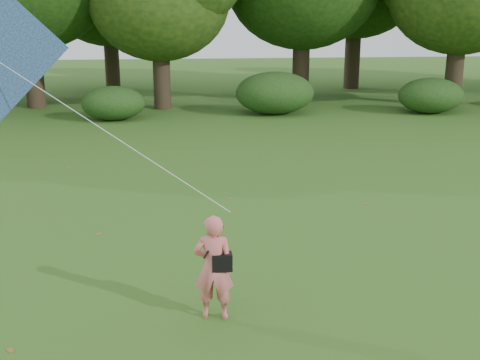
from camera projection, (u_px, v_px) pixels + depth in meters
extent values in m
plane|color=#265114|center=(270.00, 305.00, 9.47)|extent=(100.00, 100.00, 0.00)
imported|color=#E36B6D|center=(214.00, 267.00, 8.89)|extent=(0.65, 0.49, 1.63)
cube|color=black|center=(222.00, 262.00, 8.85)|extent=(0.30, 0.20, 0.26)
cylinder|color=black|center=(214.00, 242.00, 8.74)|extent=(0.33, 0.14, 0.47)
cylinder|color=white|center=(104.00, 130.00, 8.72)|extent=(3.59, 1.21, 2.25)
cylinder|color=#3A2D1E|center=(33.00, 66.00, 28.21)|extent=(0.88, 0.88, 3.85)
cylinder|color=#3A2D1E|center=(162.00, 75.00, 27.97)|extent=(0.80, 0.80, 3.15)
ellipsoid|color=#1E3F11|center=(159.00, 0.00, 27.06)|extent=(6.40, 6.40, 5.44)
cylinder|color=#3A2D1E|center=(301.00, 64.00, 30.52)|extent=(0.86, 0.86, 3.67)
cylinder|color=#3A2D1E|center=(454.00, 70.00, 28.88)|extent=(0.83, 0.83, 3.43)
cylinder|color=#3A2D1E|center=(112.00, 59.00, 34.78)|extent=(0.84, 0.84, 3.50)
cylinder|color=#3A2D1E|center=(352.00, 54.00, 35.19)|extent=(0.90, 0.90, 4.02)
ellipsoid|color=#264919|center=(113.00, 103.00, 25.22)|extent=(2.66, 2.09, 1.42)
ellipsoid|color=#264919|center=(275.00, 93.00, 26.64)|extent=(3.50, 2.75, 1.88)
ellipsoid|color=#264919|center=(431.00, 96.00, 26.92)|extent=(2.94, 2.31, 1.58)
cube|color=brown|center=(69.00, 167.00, 17.75)|extent=(0.09, 0.12, 0.01)
cube|color=brown|center=(98.00, 234.00, 12.48)|extent=(0.14, 0.12, 0.01)
cube|color=brown|center=(366.00, 204.00, 14.42)|extent=(0.14, 0.11, 0.01)
cube|color=brown|center=(10.00, 350.00, 8.21)|extent=(0.14, 0.14, 0.01)
cube|color=brown|center=(229.00, 198.00, 14.85)|extent=(0.14, 0.14, 0.01)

